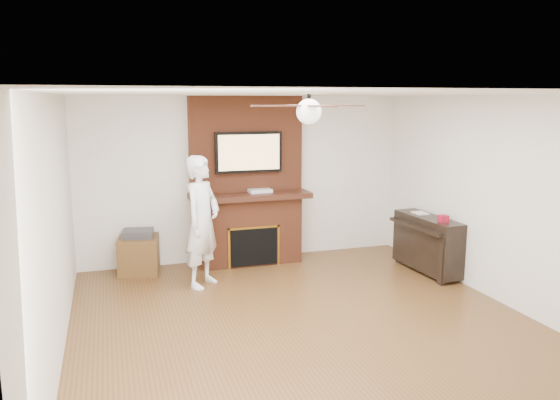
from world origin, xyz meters
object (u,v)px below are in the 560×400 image
object	(u,v)px
fireplace	(248,197)
side_table	(139,253)
person	(202,222)
piano	(428,243)

from	to	relation	value
fireplace	side_table	bearing A→B (deg)	-177.65
side_table	person	bearing A→B (deg)	-37.60
fireplace	side_table	size ratio (longest dim) A/B	3.97
person	side_table	xyz separation A→B (m)	(-0.79, 0.82, -0.58)
piano	person	bearing A→B (deg)	169.50
fireplace	person	bearing A→B (deg)	-133.78
side_table	piano	size ratio (longest dim) A/B	0.50
fireplace	piano	bearing A→B (deg)	-29.18
person	side_table	world-z (taller)	person
person	piano	distance (m)	3.21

